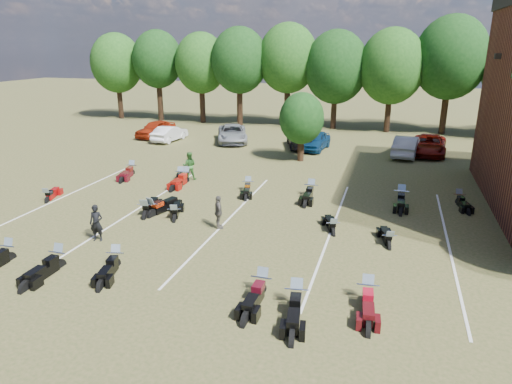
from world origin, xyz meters
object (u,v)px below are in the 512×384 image
at_px(person_grey, 219,212).
at_px(motorcycle_3, 117,267).
at_px(car_4, 315,141).
at_px(motorcycle_14, 132,175).
at_px(car_0, 156,129).
at_px(person_black, 96,223).
at_px(motorcycle_0, 10,260).
at_px(motorcycle_7, 48,202).
at_px(person_green, 189,166).

bearing_deg(person_grey, motorcycle_3, 121.01).
relative_size(car_4, motorcycle_14, 1.82).
height_order(car_0, motorcycle_3, car_0).
bearing_deg(person_black, motorcycle_0, -139.60).
distance_m(car_0, motorcycle_3, 25.81).
bearing_deg(car_4, motorcycle_14, -126.57).
xyz_separation_m(person_grey, motorcycle_14, (-8.72, 6.78, -0.79)).
height_order(person_grey, motorcycle_3, person_grey).
bearing_deg(motorcycle_14, person_black, -76.88).
relative_size(car_0, motorcycle_3, 1.96).
distance_m(car_0, person_black, 23.13).
height_order(motorcycle_3, motorcycle_7, motorcycle_3).
height_order(motorcycle_0, motorcycle_3, motorcycle_0).
xyz_separation_m(person_green, motorcycle_0, (-2.06, -12.42, -0.88)).
distance_m(motorcycle_0, motorcycle_7, 7.16).
xyz_separation_m(person_grey, motorcycle_0, (-6.74, -5.49, -0.79)).
bearing_deg(motorcycle_0, car_0, 101.50).
bearing_deg(motorcycle_3, car_0, 101.36).
bearing_deg(person_grey, person_green, 1.22).
distance_m(person_green, person_grey, 8.36).
bearing_deg(person_green, person_black, 73.96).
height_order(person_green, motorcycle_14, person_green).
bearing_deg(person_black, person_grey, 21.65).
xyz_separation_m(car_0, motorcycle_7, (3.17, -17.79, -0.75)).
xyz_separation_m(person_green, motorcycle_3, (2.33, -11.70, -0.88)).
xyz_separation_m(person_grey, motorcycle_7, (-10.23, 0.76, -0.79)).
distance_m(car_4, motorcycle_14, 14.82).
bearing_deg(person_grey, motorcycle_14, 19.39).
height_order(motorcycle_3, motorcycle_14, motorcycle_14).
relative_size(car_4, person_green, 2.44).
distance_m(car_0, car_4, 14.83).
bearing_deg(person_green, car_4, -136.63).
xyz_separation_m(person_black, motorcycle_14, (-4.19, 9.59, -0.81)).
relative_size(car_0, person_grey, 2.77).
distance_m(person_grey, motorcycle_3, 5.37).
xyz_separation_m(car_0, motorcycle_14, (4.67, -11.77, -0.75)).
bearing_deg(motorcycle_3, motorcycle_0, 175.34).
height_order(person_green, motorcycle_0, person_green).
xyz_separation_m(car_4, person_grey, (-1.40, -17.57, 0.06)).
height_order(person_grey, motorcycle_7, person_grey).
xyz_separation_m(person_grey, motorcycle_3, (-2.35, -4.77, -0.79)).
distance_m(person_black, motorcycle_3, 3.04).
height_order(car_4, person_green, person_green).
bearing_deg(car_4, person_green, -113.15).
xyz_separation_m(car_4, person_green, (-6.08, -10.63, 0.15)).
xyz_separation_m(car_4, motorcycle_0, (-8.14, -23.05, -0.73)).
distance_m(person_black, person_grey, 5.33).
xyz_separation_m(motorcycle_3, motorcycle_7, (-7.88, 5.53, 0.00)).
bearing_deg(person_black, car_4, 63.60).
height_order(person_black, motorcycle_14, person_black).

